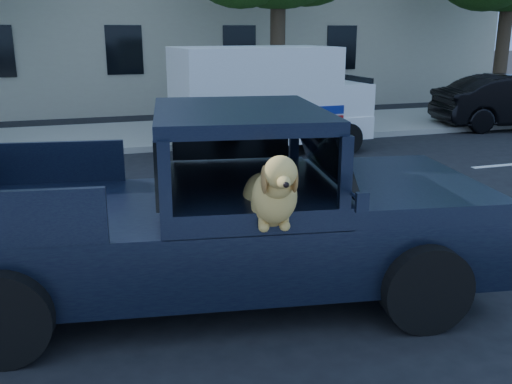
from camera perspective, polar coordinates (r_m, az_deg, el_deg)
ground at (r=7.10m, az=-9.10°, el=-8.07°), size 120.00×120.00×0.00m
far_sidewalk at (r=15.90m, az=-14.61°, el=5.34°), size 60.00×4.00×0.15m
lane_stripes at (r=10.65m, az=-1.50°, el=0.38°), size 21.60×0.14×0.01m
pickup_truck at (r=6.27m, az=-5.01°, el=-4.30°), size 6.10×3.43×2.08m
mail_truck at (r=13.75m, az=1.03°, el=8.51°), size 4.64×2.54×2.48m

